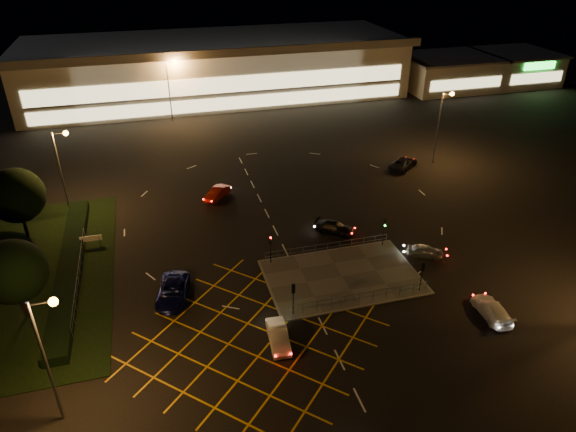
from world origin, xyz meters
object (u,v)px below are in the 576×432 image
object	(u,v)px
signal_nw	(270,243)
car_circ_red	(217,193)
car_right_silver	(425,251)
signal_sw	(293,293)
car_left_blue	(173,291)
car_east_grey	(403,163)
car_approach_white	(492,309)
signal_ne	(384,226)
signal_se	(422,270)
car_queue_white	(278,336)
car_far_dkgrey	(335,228)

from	to	relation	value
signal_nw	car_circ_red	size ratio (longest dim) A/B	0.76
signal_nw	car_right_silver	world-z (taller)	signal_nw
signal_sw	car_right_silver	bearing A→B (deg)	-161.57
car_left_blue	car_circ_red	distance (m)	19.44
car_east_grey	car_approach_white	distance (m)	30.91
signal_sw	signal_ne	size ratio (longest dim) A/B	1.00
car_left_blue	signal_se	bearing A→B (deg)	-1.36
car_queue_white	car_east_grey	size ratio (longest dim) A/B	0.81
car_queue_white	car_approach_white	world-z (taller)	car_queue_white
signal_sw	car_circ_red	size ratio (longest dim) A/B	0.76
car_far_dkgrey	car_approach_white	world-z (taller)	car_approach_white
signal_ne	car_right_silver	size ratio (longest dim) A/B	0.88
car_east_grey	car_approach_white	size ratio (longest dim) A/B	1.10
car_left_blue	car_far_dkgrey	distance (m)	19.06
signal_nw	signal_ne	distance (m)	12.00
car_left_blue	car_right_silver	bearing A→B (deg)	11.87
car_approach_white	car_right_silver	bearing A→B (deg)	-80.11
car_far_dkgrey	car_east_grey	distance (m)	20.30
car_queue_white	car_approach_white	xyz separation A→B (m)	(18.40, -1.70, -0.01)
car_left_blue	car_approach_white	distance (m)	27.83
car_east_grey	car_left_blue	bearing A→B (deg)	83.36
signal_se	car_left_blue	xyz separation A→B (m)	(-21.74, 5.14, -1.59)
car_left_blue	car_far_dkgrey	size ratio (longest dim) A/B	1.30
car_right_silver	car_circ_red	world-z (taller)	car_circ_red
signal_se	car_queue_white	size ratio (longest dim) A/B	0.76
signal_nw	car_left_blue	xyz separation A→B (m)	(-9.74, -2.85, -1.59)
car_circ_red	car_approach_white	xyz separation A→B (m)	(19.27, -28.00, -0.01)
car_left_blue	car_east_grey	world-z (taller)	car_left_blue
signal_nw	car_far_dkgrey	size ratio (longest dim) A/B	0.73
car_left_blue	car_approach_white	bearing A→B (deg)	-8.63
signal_sw	signal_se	world-z (taller)	same
car_circ_red	car_approach_white	world-z (taller)	car_circ_red
signal_se	car_east_grey	size ratio (longest dim) A/B	0.62
signal_se	car_far_dkgrey	world-z (taller)	signal_se
signal_ne	car_east_grey	world-z (taller)	signal_ne
signal_nw	signal_sw	bearing A→B (deg)	-90.00
signal_ne	car_queue_white	bearing A→B (deg)	-142.19
signal_se	car_left_blue	world-z (taller)	signal_se
car_left_blue	car_right_silver	size ratio (longest dim) A/B	1.56
car_right_silver	car_east_grey	world-z (taller)	car_east_grey
signal_sw	signal_nw	size ratio (longest dim) A/B	1.00
signal_sw	signal_se	xyz separation A→B (m)	(12.00, 0.00, 0.00)
car_right_silver	signal_nw	bearing A→B (deg)	105.39
car_approach_white	car_queue_white	bearing A→B (deg)	-1.19
signal_se	car_left_blue	size ratio (longest dim) A/B	0.56
car_far_dkgrey	signal_se	bearing A→B (deg)	-124.82
car_queue_white	signal_ne	bearing A→B (deg)	42.11
signal_nw	car_right_silver	size ratio (longest dim) A/B	0.88
signal_ne	car_approach_white	xyz separation A→B (m)	(4.32, -12.63, -1.70)
signal_sw	signal_nw	xyz separation A→B (m)	(0.00, 7.99, 0.00)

